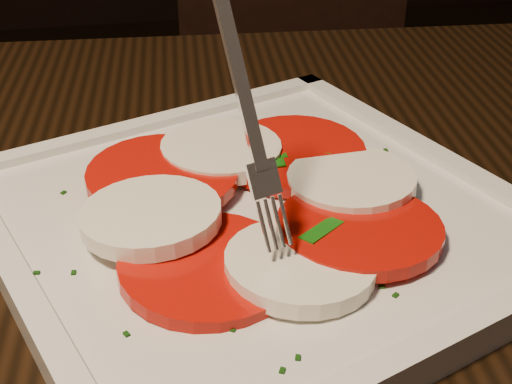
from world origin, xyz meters
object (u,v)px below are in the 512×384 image
Objects in this scene: table at (345,367)px; fork at (237,97)px; chair at (294,64)px; plate at (256,223)px.

table is 0.21m from fork.
chair reaches higher than plate.
plate is 0.10m from fork.
chair reaches higher than fork.
chair is 0.93m from fork.
chair reaches higher than table.
chair is 6.65× the size of fork.
fork is at bearing -96.48° from chair.
plate reaches higher than table.
fork reaches higher than plate.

